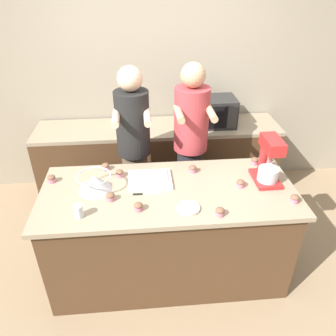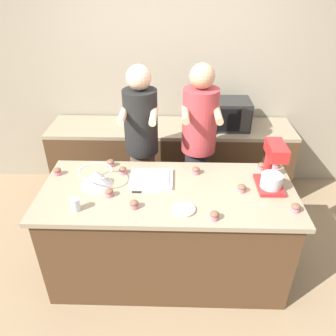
% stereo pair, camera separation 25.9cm
% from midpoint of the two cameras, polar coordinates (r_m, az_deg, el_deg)
% --- Properties ---
extents(ground_plane, '(16.00, 16.00, 0.00)m').
position_cam_midpoint_polar(ground_plane, '(3.27, -2.29, -17.17)').
color(ground_plane, '#937A5B').
extents(back_wall, '(10.00, 0.06, 2.70)m').
position_cam_midpoint_polar(back_wall, '(3.96, -4.09, 15.26)').
color(back_wall, gray).
rests_on(back_wall, ground_plane).
extents(island_counter, '(2.07, 0.89, 0.92)m').
position_cam_midpoint_polar(island_counter, '(2.94, -2.49, -11.21)').
color(island_counter, '#4C331E').
rests_on(island_counter, ground_plane).
extents(back_counter, '(2.80, 0.60, 0.90)m').
position_cam_midpoint_polar(back_counter, '(4.00, -3.46, 1.31)').
color(back_counter, '#4C331E').
rests_on(back_counter, ground_plane).
extents(person_left, '(0.34, 0.50, 1.75)m').
position_cam_midpoint_polar(person_left, '(3.23, -8.20, 3.04)').
color(person_left, brown).
rests_on(person_left, ground_plane).
extents(person_right, '(0.34, 0.51, 1.76)m').
position_cam_midpoint_polar(person_right, '(3.24, 1.64, 3.57)').
color(person_right, '#232328').
rests_on(person_right, ground_plane).
extents(stand_mixer, '(0.20, 0.30, 0.40)m').
position_cam_midpoint_polar(stand_mixer, '(2.75, 14.54, 0.85)').
color(stand_mixer, red).
rests_on(stand_mixer, island_counter).
extents(mixing_bowl, '(0.28, 0.28, 0.14)m').
position_cam_midpoint_polar(mixing_bowl, '(2.70, -15.37, -2.49)').
color(mixing_bowl, '#BCBCC1').
rests_on(mixing_bowl, island_counter).
extents(baking_tray, '(0.36, 0.30, 0.04)m').
position_cam_midpoint_polar(baking_tray, '(2.75, -5.88, -2.06)').
color(baking_tray, silver).
rests_on(baking_tray, island_counter).
extents(microwave_oven, '(0.52, 0.36, 0.32)m').
position_cam_midpoint_polar(microwave_oven, '(3.79, 5.73, 9.69)').
color(microwave_oven, black).
rests_on(microwave_oven, back_counter).
extents(drinking_glass, '(0.07, 0.07, 0.10)m').
position_cam_midpoint_polar(drinking_glass, '(2.47, -18.26, -7.27)').
color(drinking_glass, silver).
rests_on(drinking_glass, island_counter).
extents(small_plate, '(0.17, 0.17, 0.02)m').
position_cam_midpoint_polar(small_plate, '(2.44, 0.50, -7.10)').
color(small_plate, beige).
rests_on(small_plate, island_counter).
extents(knife, '(0.22, 0.02, 0.01)m').
position_cam_midpoint_polar(knife, '(2.61, -6.90, -4.61)').
color(knife, '#BCBCC1').
rests_on(knife, island_counter).
extents(cupcake_0, '(0.07, 0.07, 0.06)m').
position_cam_midpoint_polar(cupcake_0, '(2.39, 5.98, -7.68)').
color(cupcake_0, '#D17084').
rests_on(cupcake_0, island_counter).
extents(cupcake_1, '(0.07, 0.07, 0.06)m').
position_cam_midpoint_polar(cupcake_1, '(2.64, 18.65, -5.16)').
color(cupcake_1, '#D17084').
rests_on(cupcake_1, island_counter).
extents(cupcake_2, '(0.07, 0.07, 0.06)m').
position_cam_midpoint_polar(cupcake_2, '(3.12, 14.84, 1.60)').
color(cupcake_2, '#D17084').
rests_on(cupcake_2, island_counter).
extents(cupcake_3, '(0.07, 0.07, 0.06)m').
position_cam_midpoint_polar(cupcake_3, '(2.97, -13.27, 0.18)').
color(cupcake_3, '#D17084').
rests_on(cupcake_3, island_counter).
extents(cupcake_4, '(0.07, 0.07, 0.06)m').
position_cam_midpoint_polar(cupcake_4, '(2.45, -8.22, -6.76)').
color(cupcake_4, '#D17084').
rests_on(cupcake_4, island_counter).
extents(cupcake_5, '(0.07, 0.07, 0.06)m').
position_cam_midpoint_polar(cupcake_5, '(2.94, -22.03, -1.80)').
color(cupcake_5, '#D17084').
rests_on(cupcake_5, island_counter).
extents(cupcake_6, '(0.07, 0.07, 0.06)m').
position_cam_midpoint_polar(cupcake_6, '(2.86, 1.76, -0.21)').
color(cupcake_6, '#D17084').
rests_on(cupcake_6, island_counter).
extents(cupcake_7, '(0.07, 0.07, 0.06)m').
position_cam_midpoint_polar(cupcake_7, '(2.71, 9.87, -2.74)').
color(cupcake_7, '#D17084').
rests_on(cupcake_7, island_counter).
extents(cupcake_8, '(0.07, 0.07, 0.06)m').
position_cam_midpoint_polar(cupcake_8, '(2.58, -12.85, -4.97)').
color(cupcake_8, '#D17084').
rests_on(cupcake_8, island_counter).
extents(cupcake_9, '(0.07, 0.07, 0.06)m').
position_cam_midpoint_polar(cupcake_9, '(2.85, -11.01, -0.98)').
color(cupcake_9, '#D17084').
rests_on(cupcake_9, island_counter).
extents(cupcake_10, '(0.07, 0.07, 0.06)m').
position_cam_midpoint_polar(cupcake_10, '(3.05, 12.54, 1.16)').
color(cupcake_10, '#D17084').
rests_on(cupcake_10, island_counter).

